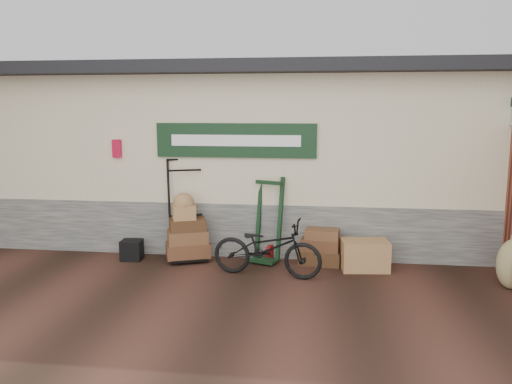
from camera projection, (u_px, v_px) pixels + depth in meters
ground at (245, 277)px, 7.35m from camera, size 80.00×80.00×0.00m
station_building at (266, 152)px, 9.76m from camera, size 14.40×4.10×3.20m
porter_trolley at (186, 208)px, 8.18m from camera, size 1.01×0.89×1.68m
green_barrow at (268, 220)px, 8.03m from camera, size 0.62×0.57×1.38m
suitcase_stack at (320, 246)px, 7.95m from camera, size 0.70×0.49×0.58m
wicker_hamper at (365, 255)px, 7.67m from camera, size 0.75×0.54×0.46m
black_trunk at (132, 250)px, 8.18m from camera, size 0.35×0.31×0.33m
bicycle at (267, 245)px, 7.33m from camera, size 0.80×1.71×0.95m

